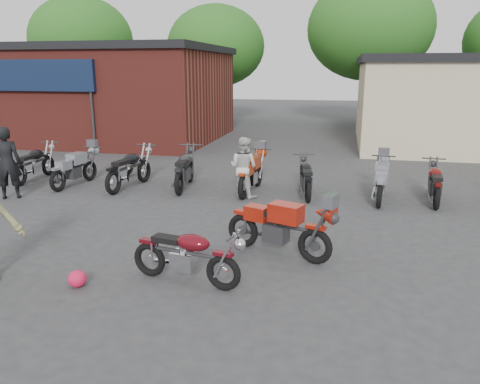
% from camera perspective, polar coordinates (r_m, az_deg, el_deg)
% --- Properties ---
extents(ground, '(90.00, 90.00, 0.00)m').
position_cam_1_polar(ground, '(7.99, -9.61, -9.37)').
color(ground, '#323234').
extents(brick_building, '(12.00, 8.00, 4.00)m').
position_cam_1_polar(brick_building, '(23.90, -17.59, 11.12)').
color(brick_building, maroon).
rests_on(brick_building, ground).
extents(tree_0, '(6.56, 6.56, 8.20)m').
position_cam_1_polar(tree_0, '(33.31, -18.62, 15.51)').
color(tree_0, '#225817').
rests_on(tree_0, ground).
extents(tree_1, '(5.92, 5.92, 7.40)m').
position_cam_1_polar(tree_1, '(29.78, -2.92, 15.63)').
color(tree_1, '#225817').
rests_on(tree_1, ground).
extents(tree_2, '(7.04, 7.04, 8.80)m').
position_cam_1_polar(tree_2, '(28.78, 15.41, 16.57)').
color(tree_2, '#225817').
rests_on(tree_2, ground).
extents(vintage_motorcycle, '(1.88, 0.91, 1.04)m').
position_cam_1_polar(vintage_motorcycle, '(7.27, -6.48, -7.28)').
color(vintage_motorcycle, '#570A13').
rests_on(vintage_motorcycle, ground).
extents(sportbike, '(2.12, 1.34, 1.17)m').
position_cam_1_polar(sportbike, '(8.30, 4.86, -3.93)').
color(sportbike, '#AA1D0E').
rests_on(sportbike, ground).
extents(helmet, '(0.36, 0.36, 0.26)m').
position_cam_1_polar(helmet, '(7.69, -19.23, -9.95)').
color(helmet, '#D71642').
rests_on(helmet, ground).
extents(person_dark, '(0.81, 0.73, 1.86)m').
position_cam_1_polar(person_dark, '(13.29, -26.55, 3.20)').
color(person_dark, black).
rests_on(person_dark, ground).
extents(person_light, '(0.91, 0.80, 1.57)m').
position_cam_1_polar(person_light, '(12.06, 0.42, 3.03)').
color(person_light, silver).
rests_on(person_light, ground).
extents(row_bike_0, '(0.72, 1.99, 1.14)m').
position_cam_1_polar(row_bike_0, '(15.25, -23.77, 3.43)').
color(row_bike_0, black).
rests_on(row_bike_0, ground).
extents(row_bike_1, '(0.86, 1.98, 1.11)m').
position_cam_1_polar(row_bike_1, '(14.10, -19.51, 2.94)').
color(row_bike_1, gray).
rests_on(row_bike_1, ground).
extents(row_bike_2, '(0.97, 2.17, 1.21)m').
position_cam_1_polar(row_bike_2, '(13.39, -13.30, 3.03)').
color(row_bike_2, black).
rests_on(row_bike_2, ground).
extents(row_bike_3, '(0.96, 2.16, 1.21)m').
position_cam_1_polar(row_bike_3, '(13.10, -6.76, 3.07)').
color(row_bike_3, '#242326').
rests_on(row_bike_3, ground).
extents(row_bike_4, '(0.83, 2.07, 1.17)m').
position_cam_1_polar(row_bike_4, '(12.57, 1.39, 2.58)').
color(row_bike_4, '#AE300E').
rests_on(row_bike_4, ground).
extents(row_bike_5, '(0.92, 1.93, 1.08)m').
position_cam_1_polar(row_bike_5, '(12.38, 8.04, 2.01)').
color(row_bike_5, black).
rests_on(row_bike_5, ground).
extents(row_bike_6, '(0.83, 1.99, 1.12)m').
position_cam_1_polar(row_bike_6, '(12.31, 16.84, 1.56)').
color(row_bike_6, gray).
rests_on(row_bike_6, ground).
extents(row_bike_7, '(0.77, 1.91, 1.08)m').
position_cam_1_polar(row_bike_7, '(12.59, 22.69, 1.23)').
color(row_bike_7, '#5A0C0B').
rests_on(row_bike_7, ground).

